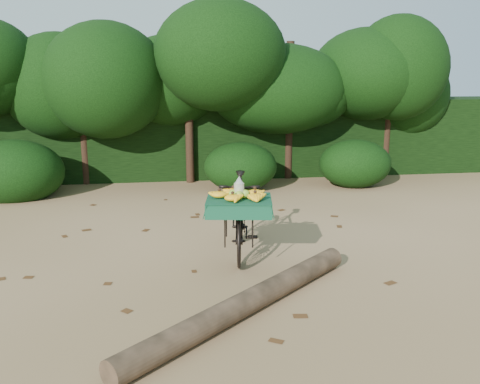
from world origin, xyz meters
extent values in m
plane|color=tan|center=(0.00, 0.00, 0.00)|extent=(80.00, 80.00, 0.00)
imported|color=black|center=(0.91, 0.45, 0.54)|extent=(0.79, 1.86, 1.08)
cube|color=black|center=(0.81, -0.15, 0.89)|extent=(0.46, 0.53, 0.03)
cube|color=#134A2C|center=(0.81, -0.15, 0.90)|extent=(0.87, 0.77, 0.01)
ellipsoid|color=#85AD29|center=(0.89, -0.16, 0.96)|extent=(0.10, 0.08, 0.11)
ellipsoid|color=#85AD29|center=(0.83, -0.08, 0.96)|extent=(0.10, 0.08, 0.11)
ellipsoid|color=#85AD29|center=(0.74, -0.13, 0.96)|extent=(0.10, 0.08, 0.11)
ellipsoid|color=#85AD29|center=(0.80, -0.21, 0.96)|extent=(0.10, 0.08, 0.11)
cylinder|color=#EAE5C6|center=(0.82, -0.14, 1.01)|extent=(0.13, 0.13, 0.16)
cylinder|color=brown|center=(0.73, -1.35, 0.12)|extent=(2.69, 2.42, 0.24)
cube|color=black|center=(0.00, 6.30, 0.90)|extent=(26.00, 1.80, 1.80)
camera|label=1|loc=(-0.05, -6.02, 2.34)|focal=38.00mm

